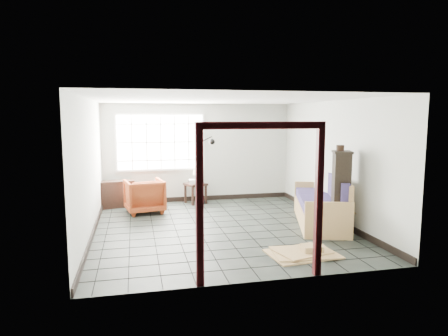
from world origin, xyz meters
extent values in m
plane|color=black|center=(0.00, 0.00, 0.00)|extent=(5.50, 5.50, 0.00)
cube|color=#B8BBB4|center=(0.00, 2.75, 1.30)|extent=(5.00, 0.02, 2.60)
cube|color=#B8BBB4|center=(0.00, -2.75, 1.30)|extent=(5.00, 0.02, 2.60)
cube|color=#B8BBB4|center=(-2.50, 0.00, 1.30)|extent=(0.02, 5.50, 2.60)
cube|color=#B8BBB4|center=(2.50, 0.00, 1.30)|extent=(0.02, 5.50, 2.60)
cube|color=white|center=(0.00, 0.00, 2.60)|extent=(5.00, 5.50, 0.02)
cube|color=black|center=(0.00, 2.73, 0.06)|extent=(4.95, 0.03, 0.12)
cube|color=black|center=(-2.48, 0.00, 0.06)|extent=(0.03, 5.45, 0.12)
cube|color=black|center=(2.48, 0.00, 0.06)|extent=(0.03, 5.45, 0.12)
cube|color=silver|center=(-1.00, 2.71, 1.60)|extent=(2.32, 0.06, 1.52)
cube|color=white|center=(-1.00, 2.67, 1.60)|extent=(2.20, 0.02, 1.40)
cube|color=#390D10|center=(-0.85, -2.70, 1.05)|extent=(0.10, 0.08, 2.10)
cube|color=#390D10|center=(0.85, -2.70, 1.05)|extent=(0.10, 0.08, 2.10)
cube|color=#390D10|center=(0.00, -2.70, 2.15)|extent=(1.80, 0.08, 0.10)
cube|color=olive|center=(2.15, -0.13, 0.20)|extent=(1.53, 2.38, 0.40)
cube|color=olive|center=(1.80, -1.22, 0.35)|extent=(0.86, 0.34, 0.71)
cube|color=olive|center=(2.50, 0.95, 0.35)|extent=(0.86, 0.34, 0.71)
cube|color=olive|center=(2.53, -0.26, 0.61)|extent=(0.77, 2.13, 0.77)
cube|color=#1C1A42|center=(1.90, -0.82, 0.49)|extent=(0.98, 0.92, 0.18)
cube|color=#1C1A42|center=(2.21, -0.92, 0.75)|extent=(0.37, 0.72, 0.58)
cube|color=#1C1A42|center=(2.13, -0.13, 0.49)|extent=(0.98, 0.92, 0.18)
cube|color=#1C1A42|center=(2.43, -0.23, 0.75)|extent=(0.37, 0.72, 0.58)
cube|color=#1C1A42|center=(2.36, 0.57, 0.49)|extent=(0.98, 0.92, 0.18)
cube|color=#1C1A42|center=(2.66, 0.47, 0.75)|extent=(0.37, 0.72, 0.58)
imported|color=maroon|center=(-1.47, 1.68, 0.44)|extent=(0.98, 0.93, 0.87)
cube|color=black|center=(-0.14, 2.40, 0.51)|extent=(0.63, 0.63, 0.06)
cube|color=black|center=(-0.25, 2.15, 0.24)|extent=(0.06, 0.06, 0.49)
cube|color=black|center=(0.11, 2.29, 0.24)|extent=(0.06, 0.06, 0.49)
cube|color=black|center=(-0.39, 2.51, 0.24)|extent=(0.06, 0.06, 0.49)
cube|color=black|center=(-0.03, 2.65, 0.24)|extent=(0.06, 0.06, 0.49)
cylinder|color=black|center=(-0.07, 2.38, 0.62)|extent=(0.12, 0.12, 0.15)
cylinder|color=black|center=(-0.07, 2.38, 0.75)|extent=(0.03, 0.03, 0.11)
cone|color=beige|center=(-0.07, 2.38, 0.87)|extent=(0.31, 0.31, 0.22)
cube|color=silver|center=(-0.18, 2.39, 0.59)|extent=(0.29, 0.24, 0.10)
cylinder|color=black|center=(-0.31, 2.40, 0.59)|extent=(0.03, 0.06, 0.06)
cylinder|color=black|center=(0.04, 2.40, 0.02)|extent=(0.27, 0.27, 0.03)
cylinder|color=black|center=(0.04, 2.40, 0.83)|extent=(0.03, 0.03, 1.63)
cylinder|color=black|center=(0.16, 2.35, 1.69)|extent=(0.28, 0.03, 0.15)
sphere|color=black|center=(0.29, 2.30, 1.62)|extent=(0.15, 0.15, 0.15)
cube|color=black|center=(-2.15, 2.39, 0.34)|extent=(0.91, 0.50, 0.67)
cube|color=black|center=(-2.15, 2.39, 0.35)|extent=(0.85, 0.44, 0.03)
cube|color=black|center=(2.15, -0.98, 0.80)|extent=(0.42, 0.48, 1.60)
cube|color=black|center=(2.15, -0.98, 1.60)|extent=(0.47, 0.53, 0.04)
cylinder|color=black|center=(2.12, -0.96, 1.68)|extent=(0.16, 0.16, 0.11)
cube|color=#996D4A|center=(2.15, -0.78, 0.01)|extent=(0.51, 0.41, 0.02)
cube|color=black|center=(1.90, -0.79, 0.17)|extent=(0.03, 0.40, 0.34)
cube|color=#996D4A|center=(2.40, -0.78, 0.17)|extent=(0.03, 0.40, 0.34)
cube|color=#996D4A|center=(2.15, -0.98, 0.17)|extent=(0.51, 0.03, 0.34)
cube|color=#996D4A|center=(2.15, -0.58, 0.17)|extent=(0.51, 0.03, 0.34)
cube|color=#996D4A|center=(1.83, -0.79, 0.40)|extent=(0.20, 0.41, 0.14)
cube|color=#996D4A|center=(2.47, -0.77, 0.40)|extent=(0.20, 0.41, 0.14)
cube|color=#996D4A|center=(0.99, -1.88, 0.01)|extent=(1.18, 0.89, 0.02)
cube|color=#996D4A|center=(0.99, -1.88, 0.03)|extent=(1.04, 0.81, 0.02)
cube|color=#996D4A|center=(0.99, -1.88, 0.06)|extent=(0.96, 0.79, 0.02)
cube|color=#996D4A|center=(1.14, -1.92, 0.12)|extent=(0.34, 0.28, 0.09)
camera|label=1|loc=(-1.66, -7.78, 2.27)|focal=32.00mm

